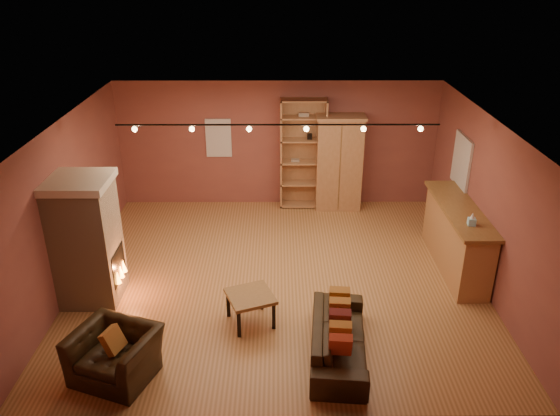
{
  "coord_description": "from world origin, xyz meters",
  "views": [
    {
      "loc": [
        -0.0,
        -8.29,
        5.16
      ],
      "look_at": [
        0.04,
        0.2,
        1.25
      ],
      "focal_mm": 35.0,
      "sensor_mm": 36.0,
      "label": 1
    }
  ],
  "objects_px": {
    "bookcase": "(303,153)",
    "bar_counter": "(457,237)",
    "armchair": "(114,347)",
    "loveseat": "(339,332)",
    "coffee_table": "(250,299)",
    "fireplace": "(87,240)",
    "armoire": "(339,162)"
  },
  "relations": [
    {
      "from": "armoire",
      "to": "armchair",
      "type": "relative_size",
      "value": 1.73
    },
    {
      "from": "bookcase",
      "to": "coffee_table",
      "type": "height_order",
      "value": "bookcase"
    },
    {
      "from": "armchair",
      "to": "armoire",
      "type": "bearing_deg",
      "value": 77.83
    },
    {
      "from": "bookcase",
      "to": "bar_counter",
      "type": "distance_m",
      "value": 3.89
    },
    {
      "from": "fireplace",
      "to": "armchair",
      "type": "relative_size",
      "value": 1.73
    },
    {
      "from": "armoire",
      "to": "bar_counter",
      "type": "xyz_separation_m",
      "value": [
        1.86,
        -2.64,
        -0.46
      ]
    },
    {
      "from": "loveseat",
      "to": "armchair",
      "type": "bearing_deg",
      "value": 102.79
    },
    {
      "from": "loveseat",
      "to": "armchair",
      "type": "distance_m",
      "value": 3.06
    },
    {
      "from": "loveseat",
      "to": "armchair",
      "type": "relative_size",
      "value": 1.61
    },
    {
      "from": "bar_counter",
      "to": "loveseat",
      "type": "relative_size",
      "value": 1.27
    },
    {
      "from": "armoire",
      "to": "bookcase",
      "type": "bearing_deg",
      "value": 169.84
    },
    {
      "from": "bookcase",
      "to": "coffee_table",
      "type": "relative_size",
      "value": 2.87
    },
    {
      "from": "fireplace",
      "to": "coffee_table",
      "type": "relative_size",
      "value": 2.48
    },
    {
      "from": "fireplace",
      "to": "bar_counter",
      "type": "bearing_deg",
      "value": 8.54
    },
    {
      "from": "loveseat",
      "to": "coffee_table",
      "type": "height_order",
      "value": "loveseat"
    },
    {
      "from": "fireplace",
      "to": "armoire",
      "type": "distance_m",
      "value": 5.66
    },
    {
      "from": "loveseat",
      "to": "coffee_table",
      "type": "xyz_separation_m",
      "value": [
        -1.28,
        0.76,
        0.03
      ]
    },
    {
      "from": "bar_counter",
      "to": "armchair",
      "type": "bearing_deg",
      "value": -152.27
    },
    {
      "from": "loveseat",
      "to": "armchair",
      "type": "height_order",
      "value": "armchair"
    },
    {
      "from": "armchair",
      "to": "coffee_table",
      "type": "bearing_deg",
      "value": 54.19
    },
    {
      "from": "armoire",
      "to": "coffee_table",
      "type": "xyz_separation_m",
      "value": [
        -1.76,
        -4.3,
        -0.64
      ]
    },
    {
      "from": "loveseat",
      "to": "coffee_table",
      "type": "distance_m",
      "value": 1.49
    },
    {
      "from": "armchair",
      "to": "coffee_table",
      "type": "xyz_separation_m",
      "value": [
        1.76,
        1.17,
        -0.03
      ]
    },
    {
      "from": "fireplace",
      "to": "loveseat",
      "type": "bearing_deg",
      "value": -20.85
    },
    {
      "from": "fireplace",
      "to": "armchair",
      "type": "height_order",
      "value": "fireplace"
    },
    {
      "from": "bookcase",
      "to": "coffee_table",
      "type": "bearing_deg",
      "value": -102.38
    },
    {
      "from": "loveseat",
      "to": "fireplace",
      "type": "bearing_deg",
      "value": 74.34
    },
    {
      "from": "bookcase",
      "to": "bar_counter",
      "type": "xyz_separation_m",
      "value": [
        2.65,
        -2.78,
        -0.64
      ]
    },
    {
      "from": "bookcase",
      "to": "armoire",
      "type": "xyz_separation_m",
      "value": [
        0.79,
        -0.14,
        -0.18
      ]
    },
    {
      "from": "bookcase",
      "to": "armchair",
      "type": "relative_size",
      "value": 2.0
    },
    {
      "from": "bookcase",
      "to": "bar_counter",
      "type": "height_order",
      "value": "bookcase"
    },
    {
      "from": "bookcase",
      "to": "armchair",
      "type": "xyz_separation_m",
      "value": [
        -2.73,
        -5.61,
        -0.78
      ]
    }
  ]
}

